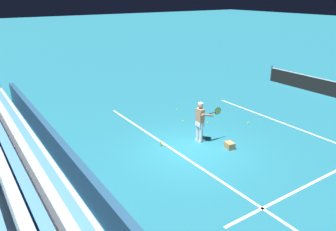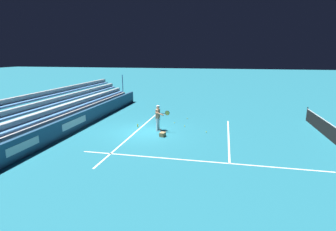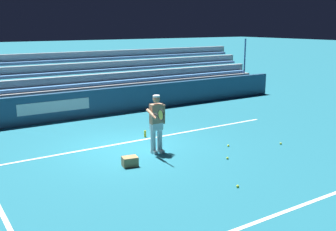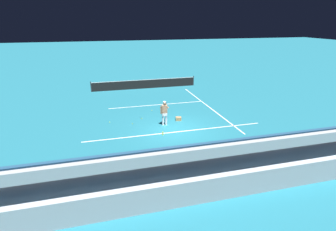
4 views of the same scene
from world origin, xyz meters
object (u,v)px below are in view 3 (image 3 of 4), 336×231
tennis_ball_midcourt (227,158)px  tennis_ball_near_player (238,186)px  tennis_ball_stray_back (281,144)px  tennis_player (157,123)px  ball_box_cardboard (130,161)px  water_bottle (145,134)px  tennis_ball_on_baseline (228,146)px

tennis_ball_midcourt → tennis_ball_near_player: (1.11, 1.62, 0.00)m
tennis_ball_stray_back → tennis_ball_midcourt: (2.33, 0.14, 0.00)m
tennis_player → tennis_ball_near_player: (-0.25, 3.19, -0.86)m
ball_box_cardboard → water_bottle: size_ratio=1.82×
tennis_ball_stray_back → tennis_player: bearing=-21.3°
tennis_ball_midcourt → tennis_ball_near_player: same height
tennis_ball_near_player → water_bottle: water_bottle is taller
tennis_ball_on_baseline → ball_box_cardboard: bearing=-2.3°
tennis_ball_stray_back → tennis_ball_midcourt: bearing=3.4°
ball_box_cardboard → tennis_ball_on_baseline: 3.36m
ball_box_cardboard → water_bottle: ball_box_cardboard is taller
tennis_player → ball_box_cardboard: 1.52m
ball_box_cardboard → water_bottle: bearing=-128.0°
ball_box_cardboard → water_bottle: 2.79m
tennis_player → tennis_ball_on_baseline: (-2.16, 0.71, -0.86)m
ball_box_cardboard → tennis_ball_midcourt: 2.74m
tennis_ball_midcourt → tennis_ball_near_player: 1.96m
tennis_ball_midcourt → tennis_ball_near_player: bearing=55.6°
tennis_ball_near_player → water_bottle: bearing=-93.3°
ball_box_cardboard → tennis_ball_near_player: size_ratio=6.06×
tennis_player → tennis_ball_midcourt: tennis_player is taller
tennis_ball_stray_back → tennis_ball_on_baseline: bearing=-25.5°
ball_box_cardboard → tennis_ball_stray_back: bearing=169.9°
tennis_ball_midcourt → water_bottle: bearing=-75.4°
tennis_ball_on_baseline → tennis_ball_near_player: 3.14m
tennis_player → water_bottle: 1.88m
tennis_ball_midcourt → tennis_ball_on_baseline: 1.18m
ball_box_cardboard → tennis_ball_stray_back: 4.96m
tennis_ball_midcourt → water_bottle: water_bottle is taller
tennis_ball_midcourt → tennis_ball_on_baseline: bearing=-132.7°
tennis_player → tennis_ball_stray_back: size_ratio=25.98×
tennis_ball_near_player → water_bottle: size_ratio=0.30×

